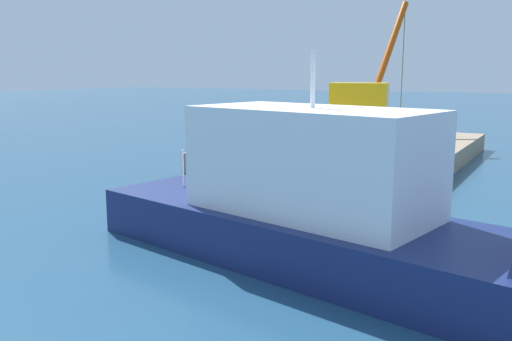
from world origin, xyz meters
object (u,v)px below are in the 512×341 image
Objects in this scene: crane_truck at (363,112)px; salvaged_car at (218,168)px; dock_worker at (301,123)px; moored_yacht at (404,258)px.

salvaged_car is (8.24, -2.75, -1.67)m from crane_truck.
crane_truck is at bearing 161.57° from salvaged_car.
crane_truck is 2.96m from dock_worker.
moored_yacht reaches higher than dock_worker.
moored_yacht is at bearing 53.50° from salvaged_car.
dock_worker is (1.20, -2.65, -0.55)m from crane_truck.
crane_truck is 2.32× the size of salvaged_car.
dock_worker is 0.41× the size of salvaged_car.
dock_worker is at bearing -147.40° from moored_yacht.
crane_truck is 8.84m from salvaged_car.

